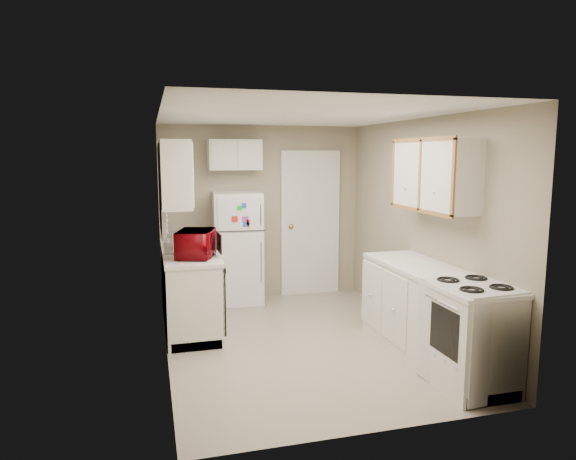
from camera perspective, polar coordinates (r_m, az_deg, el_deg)
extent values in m
plane|color=#B0A591|center=(5.68, 1.35, -12.29)|extent=(3.80, 3.80, 0.00)
plane|color=white|center=(5.33, 1.44, 12.65)|extent=(3.80, 3.80, 0.00)
plane|color=gray|center=(5.16, -13.70, -0.82)|extent=(3.80, 3.80, 0.00)
plane|color=gray|center=(5.92, 14.50, 0.31)|extent=(3.80, 3.80, 0.00)
plane|color=gray|center=(7.20, -2.92, 1.96)|extent=(2.80, 2.80, 0.00)
plane|color=gray|center=(3.62, 10.01, -4.55)|extent=(2.80, 2.80, 0.00)
cube|color=silver|center=(6.20, -10.90, -6.28)|extent=(0.60, 1.80, 0.90)
cube|color=black|center=(5.64, -7.49, -7.25)|extent=(0.03, 0.58, 0.72)
cube|color=gray|center=(6.26, -11.11, -2.30)|extent=(0.54, 0.74, 0.16)
imported|color=maroon|center=(5.64, -10.19, -1.48)|extent=(0.59, 0.43, 0.35)
imported|color=silver|center=(6.63, -11.32, -0.49)|extent=(0.10, 0.10, 0.17)
cube|color=silver|center=(6.16, -13.73, 4.39)|extent=(0.10, 0.98, 1.08)
cube|color=silver|center=(5.32, -12.37, 6.00)|extent=(0.30, 0.45, 0.70)
cube|color=silver|center=(6.88, -5.63, -2.10)|extent=(0.67, 0.65, 1.51)
cube|color=silver|center=(6.93, -5.97, 8.30)|extent=(0.70, 0.30, 0.40)
cube|color=silver|center=(7.36, 2.49, 0.69)|extent=(0.86, 0.06, 2.08)
cube|color=silver|center=(5.26, 15.66, -9.12)|extent=(0.60, 2.00, 0.90)
cube|color=silver|center=(4.78, 19.67, -11.21)|extent=(0.64, 0.77, 0.88)
cube|color=silver|center=(5.36, 15.97, 5.89)|extent=(0.30, 1.20, 0.70)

